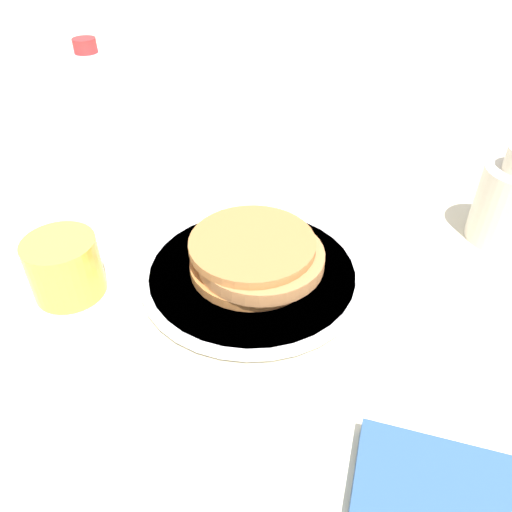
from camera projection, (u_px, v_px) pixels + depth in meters
ground_plane at (253, 271)px, 0.60m from camera, size 4.00×4.00×0.00m
plate at (256, 273)px, 0.58m from camera, size 0.26×0.26×0.01m
pancake_stack at (256, 256)px, 0.57m from camera, size 0.16×0.15×0.04m
juice_glass at (65, 267)px, 0.55m from camera, size 0.08×0.08×0.07m
cream_jug at (509, 202)px, 0.62m from camera, size 0.08×0.08×0.13m
water_bottle_mid at (100, 118)px, 0.71m from camera, size 0.06×0.06×0.20m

